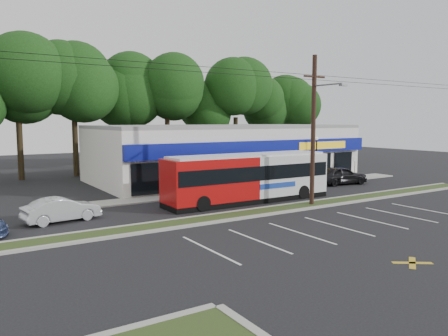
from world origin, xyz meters
name	(u,v)px	position (x,y,z in m)	size (l,w,h in m)	color
ground	(287,213)	(0.00, 0.00, 0.00)	(120.00, 120.00, 0.00)	black
grass_strip	(277,210)	(0.00, 1.00, 0.06)	(40.00, 1.60, 0.12)	#293917
curb_south	(286,212)	(0.00, 0.15, 0.07)	(40.00, 0.25, 0.14)	#9E9E93
curb_north	(269,207)	(0.00, 1.85, 0.07)	(40.00, 0.25, 0.14)	#9E9E93
sidewalk	(263,187)	(5.00, 9.00, 0.05)	(32.00, 2.20, 0.10)	#9E9E93
strip_mall	(224,152)	(5.50, 15.91, 2.65)	(25.00, 12.55, 5.30)	silver
utility_pole	(312,125)	(2.83, 0.93, 5.41)	(50.00, 2.77, 10.00)	black
lamp_post	(316,154)	(11.00, 8.80, 2.67)	(0.30, 0.30, 4.25)	black
sign_post	(355,163)	(16.00, 8.57, 1.56)	(0.45, 0.10, 2.23)	#59595E
tree_line	(166,97)	(4.00, 26.00, 8.42)	(46.76, 6.76, 11.83)	black
metrobus	(249,176)	(0.29, 4.50, 1.80)	(12.67, 2.77, 3.40)	#A50C0C
car_dark	(341,175)	(12.19, 6.90, 0.84)	(1.99, 4.95, 1.69)	black
car_silver	(62,210)	(-12.32, 5.18, 0.70)	(1.48, 4.24, 1.40)	#B7BABF
pedestrian_a	(300,180)	(6.45, 6.00, 0.94)	(0.69, 0.45, 1.89)	beige
pedestrian_b	(292,181)	(5.61, 6.00, 0.90)	(0.87, 0.68, 1.79)	#BDB0AA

